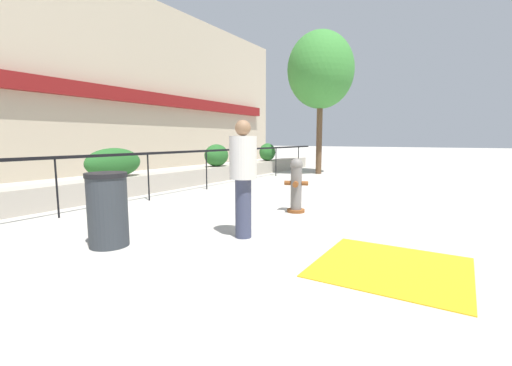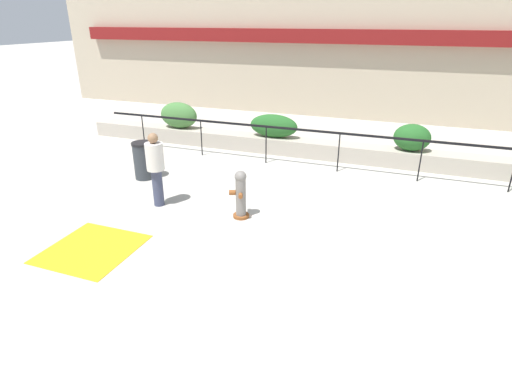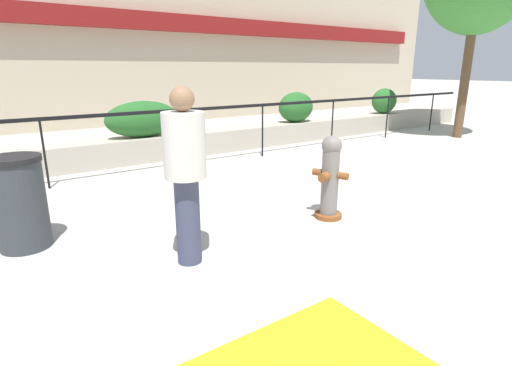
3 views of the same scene
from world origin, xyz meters
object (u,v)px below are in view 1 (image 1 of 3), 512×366
object	(u,v)px
street_tree	(321,71)
trash_bin	(108,209)
hedge_bush_1	(114,163)
pedestrian	(243,171)
fire_hydrant	(296,185)
hedge_bush_3	(267,152)
hedge_bush_2	(217,155)

from	to	relation	value
street_tree	trash_bin	xyz separation A→B (m)	(-10.85, -1.16, -3.73)
hedge_bush_1	pedestrian	world-z (taller)	pedestrian
fire_hydrant	street_tree	bearing A→B (deg)	17.87
hedge_bush_3	fire_hydrant	size ratio (longest dim) A/B	0.85
hedge_bush_3	trash_bin	size ratio (longest dim) A/B	0.91
hedge_bush_1	trash_bin	size ratio (longest dim) A/B	1.54
trash_bin	street_tree	bearing A→B (deg)	6.11
hedge_bush_3	hedge_bush_2	bearing A→B (deg)	180.00
hedge_bush_1	hedge_bush_2	distance (m)	4.15
hedge_bush_2	street_tree	distance (m)	5.75
fire_hydrant	trash_bin	xyz separation A→B (m)	(-3.33, 1.26, -0.04)
hedge_bush_1	pedestrian	size ratio (longest dim) A/B	0.90
hedge_bush_1	hedge_bush_3	size ratio (longest dim) A/B	1.70
hedge_bush_3	fire_hydrant	distance (m)	8.47
hedge_bush_2	fire_hydrant	size ratio (longest dim) A/B	0.95
hedge_bush_3	pedestrian	world-z (taller)	pedestrian
hedge_bush_3	street_tree	world-z (taller)	street_tree
hedge_bush_3	street_tree	xyz separation A→B (m)	(0.46, -2.23, 3.35)
hedge_bush_2	trash_bin	xyz separation A→B (m)	(-6.75, -3.39, -0.38)
street_tree	hedge_bush_3	bearing A→B (deg)	101.55
hedge_bush_1	fire_hydrant	world-z (taller)	hedge_bush_1
hedge_bush_1	street_tree	bearing A→B (deg)	-15.10
pedestrian	trash_bin	xyz separation A→B (m)	(-1.30, 1.34, -0.48)
street_tree	hedge_bush_1	bearing A→B (deg)	164.90
fire_hydrant	pedestrian	distance (m)	2.07
hedge_bush_1	fire_hydrant	xyz separation A→B (m)	(0.73, -4.65, -0.32)
hedge_bush_2	trash_bin	bearing A→B (deg)	-153.33
hedge_bush_1	hedge_bush_3	bearing A→B (deg)	0.00
trash_bin	fire_hydrant	bearing A→B (deg)	-20.79
hedge_bush_2	street_tree	xyz separation A→B (m)	(4.11, -2.23, 3.35)
fire_hydrant	trash_bin	world-z (taller)	fire_hydrant
hedge_bush_2	pedestrian	xyz separation A→B (m)	(-5.44, -4.73, 0.10)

